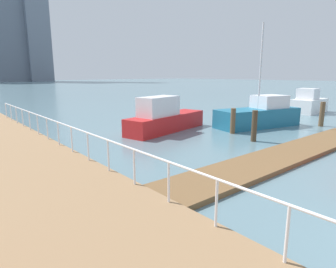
# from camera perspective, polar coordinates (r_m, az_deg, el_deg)

# --- Properties ---
(ground_plane) EXTENTS (300.00, 300.00, 0.00)m
(ground_plane) POSITION_cam_1_polar(r_m,az_deg,el_deg) (21.28, -18.76, 1.60)
(ground_plane) COLOR slate
(floating_dock) EXTENTS (15.68, 2.00, 0.18)m
(floating_dock) POSITION_cam_1_polar(r_m,az_deg,el_deg) (13.69, 22.54, -3.76)
(floating_dock) COLOR brown
(floating_dock) RESTS_ON ground_plane
(boardwalk_railing) EXTENTS (0.06, 29.39, 1.08)m
(boardwalk_railing) POSITION_cam_1_polar(r_m,az_deg,el_deg) (10.27, -13.86, -1.61)
(boardwalk_railing) COLOR white
(boardwalk_railing) RESTS_ON boardwalk
(dock_piling_0) EXTENTS (0.32, 0.32, 1.69)m
(dock_piling_0) POSITION_cam_1_polar(r_m,az_deg,el_deg) (22.43, 28.22, 3.50)
(dock_piling_0) COLOR brown
(dock_piling_0) RESTS_ON ground_plane
(dock_piling_3) EXTENTS (0.29, 0.29, 1.67)m
(dock_piling_3) POSITION_cam_1_polar(r_m,az_deg,el_deg) (15.98, 16.74, 1.54)
(dock_piling_3) COLOR #473826
(dock_piling_3) RESTS_ON ground_plane
(dock_piling_4) EXTENTS (0.30, 0.30, 1.54)m
(dock_piling_4) POSITION_cam_1_polar(r_m,az_deg,el_deg) (17.78, 12.75, 2.53)
(dock_piling_4) COLOR brown
(dock_piling_4) RESTS_ON ground_plane
(moored_boat_0) EXTENTS (6.50, 2.97, 2.22)m
(moored_boat_0) POSITION_cam_1_polar(r_m,az_deg,el_deg) (18.01, -0.70, 3.14)
(moored_boat_0) COLOR red
(moored_boat_0) RESTS_ON ground_plane
(moored_boat_1) EXTENTS (6.35, 3.28, 6.80)m
(moored_boat_1) POSITION_cam_1_polar(r_m,az_deg,el_deg) (20.66, 17.68, 3.66)
(moored_boat_1) COLOR #1E6B8C
(moored_boat_1) RESTS_ON ground_plane
(moored_boat_5) EXTENTS (4.29, 2.22, 2.26)m
(moored_boat_5) POSITION_cam_1_polar(r_m,az_deg,el_deg) (29.80, 26.16, 5.43)
(moored_boat_5) COLOR white
(moored_boat_5) RESTS_ON ground_plane
(skyline_tower_3) EXTENTS (13.95, 13.19, 67.65)m
(skyline_tower_3) POSITION_cam_1_polar(r_m,az_deg,el_deg) (157.82, -29.94, 21.45)
(skyline_tower_3) COLOR slate
(skyline_tower_3) RESTS_ON ground_plane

